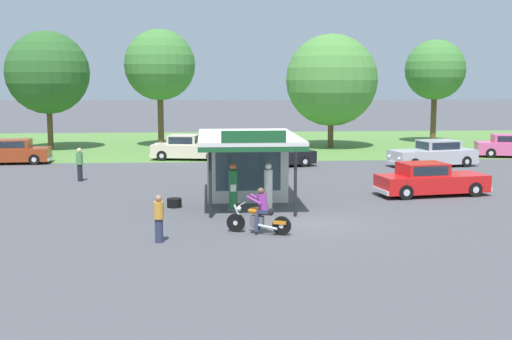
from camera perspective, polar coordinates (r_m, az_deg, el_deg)
ground_plane at (r=23.85m, az=4.58°, el=-4.60°), size 300.00×300.00×0.00m
grass_verge_strip at (r=53.37m, az=-0.46°, el=2.36°), size 120.00×24.00×0.01m
service_station_kiosk at (r=28.53m, az=-0.88°, el=0.88°), size 4.12×7.01×3.32m
gas_pump_nearside at (r=25.70m, az=-2.03°, el=-1.70°), size 0.44×0.44×1.91m
gas_pump_offside at (r=25.80m, az=1.08°, el=-1.67°), size 0.44×0.44×1.90m
motorcycle_with_rider at (r=21.91m, az=0.32°, el=-3.95°), size 2.14×1.01×1.58m
featured_classic_sedan at (r=30.24m, az=15.06°, el=-0.89°), size 5.29×2.48×1.49m
parked_car_back_row_left at (r=43.13m, az=-20.82°, el=1.45°), size 5.10×2.11×1.51m
parked_car_back_row_centre_right at (r=42.67m, az=-6.00°, el=1.89°), size 5.17×2.66×1.61m
parked_car_back_row_far_right at (r=40.48m, az=15.35°, el=1.33°), size 5.63×3.01×1.58m
parked_car_back_row_far_left at (r=38.91m, az=1.39°, el=1.29°), size 5.46×3.26×1.47m
bystander_strolling_foreground at (r=34.47m, az=-15.25°, el=0.55°), size 0.34×0.34×1.72m
bystander_chatting_near_pumps at (r=20.93m, az=-8.55°, el=-4.18°), size 0.34×0.34×1.54m
tree_oak_distant_spare at (r=50.46m, az=6.75°, el=7.68°), size 7.00×7.00×8.67m
tree_oak_far_left at (r=55.56m, az=15.43°, el=8.41°), size 4.91×4.91×8.47m
tree_oak_left at (r=50.83m, az=-18.03°, el=8.04°), size 6.12×6.12×8.78m
tree_oak_right at (r=51.09m, az=-8.42°, el=9.05°), size 5.47×5.47×9.08m
spare_tire_stack at (r=26.74m, az=-7.20°, el=-2.88°), size 0.60×0.60×0.36m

